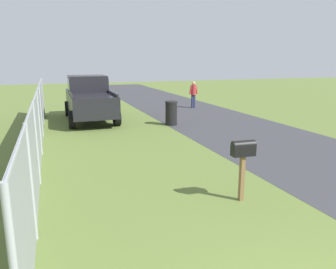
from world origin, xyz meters
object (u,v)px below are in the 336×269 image
object	(u,v)px
pickup_truck	(89,97)
mailbox	(243,153)
pedestrian	(193,93)
trash_bin	(171,113)

from	to	relation	value
pickup_truck	mailbox	bearing A→B (deg)	-169.79
mailbox	pickup_truck	xyz separation A→B (m)	(10.52, 1.84, 0.08)
pickup_truck	pedestrian	world-z (taller)	pickup_truck
mailbox	trash_bin	size ratio (longest dim) A/B	1.20
mailbox	pickup_truck	bearing A→B (deg)	13.34
pedestrian	trash_bin	bearing A→B (deg)	138.55
trash_bin	pedestrian	bearing A→B (deg)	-34.28
pickup_truck	trash_bin	distance (m)	4.15
mailbox	pedestrian	xyz separation A→B (m)	(12.48, -4.46, -0.12)
mailbox	trash_bin	distance (m)	8.13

